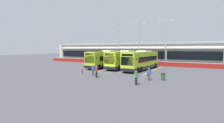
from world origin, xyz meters
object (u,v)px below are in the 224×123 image
Objects in this scene: lamp_post_west at (118,41)px; lamp_post_centre at (139,40)px; pedestrian_child at (82,70)px; lamp_post_east at (166,40)px; coach_bus_centre at (142,61)px; pedestrian_approaching_bus at (93,70)px; coach_bus_leftmost at (107,59)px; litter_bin at (163,77)px; pedestrian_in_dark_coat at (96,71)px; coach_bus_left_centre at (125,60)px; pedestrian_with_handbag at (149,74)px; pedestrian_near_bin at (136,77)px.

lamp_post_centre is (5.99, 0.50, 0.00)m from lamp_post_west.
lamp_post_east reaches higher than pedestrian_child.
coach_bus_centre is 1.12× the size of lamp_post_centre.
pedestrian_approaching_bus is 22.23m from lamp_post_centre.
coach_bus_leftmost reaches higher than pedestrian_approaching_bus.
pedestrian_approaching_bus is 1.74× the size of litter_bin.
pedestrian_approaching_bus is (-4.36, -10.03, -0.91)m from coach_bus_centre.
pedestrian_child is 0.09× the size of lamp_post_east.
coach_bus_leftmost is at bearing 113.48° from pedestrian_in_dark_coat.
pedestrian_child is 23.15m from lamp_post_east.
pedestrian_child is at bearing -105.75° from coach_bus_left_centre.
coach_bus_left_centre is 7.60× the size of pedestrian_in_dark_coat.
pedestrian_with_handbag is 0.15× the size of lamp_post_east.
lamp_post_east reaches higher than litter_bin.
pedestrian_near_bin is (6.61, -1.86, 0.00)m from pedestrian_in_dark_coat.
lamp_post_west is at bearing 179.40° from lamp_post_east.
pedestrian_child is at bearing 160.66° from pedestrian_near_bin.
litter_bin is (5.92, -9.10, -1.32)m from coach_bus_centre.
lamp_post_centre is at bearing 94.48° from pedestrian_in_dark_coat.
coach_bus_centre is 7.60× the size of pedestrian_near_bin.
coach_bus_left_centre is 16.29m from pedestrian_near_bin.
pedestrian_in_dark_coat is 23.53m from lamp_post_east.
pedestrian_in_dark_coat is 2.05m from pedestrian_approaching_bus.
pedestrian_near_bin is 8.75m from pedestrian_approaching_bus.
coach_bus_left_centre is 12.25× the size of pedestrian_child.
coach_bus_left_centre is 7.60× the size of pedestrian_with_handbag.
lamp_post_east is at bearing 57.25° from coach_bus_left_centre.
coach_bus_left_centre is 11.06m from pedestrian_child.
pedestrian_in_dark_coat is (-2.84, -11.40, -0.91)m from coach_bus_centre.
lamp_post_east is (6.75, 20.93, 5.42)m from pedestrian_approaching_bus.
coach_bus_leftmost is 1.12× the size of lamp_post_centre.
coach_bus_centre is 11.82m from pedestrian_child.
lamp_post_west is (-10.62, 11.03, 4.50)m from coach_bus_centre.
lamp_post_east is at bearing 93.27° from pedestrian_near_bin.
coach_bus_left_centre reaches higher than litter_bin.
lamp_post_west is at bearing 125.40° from pedestrian_with_handbag.
lamp_post_west reaches higher than pedestrian_child.
lamp_post_east reaches higher than coach_bus_centre.
pedestrian_near_bin is 0.15× the size of lamp_post_east.
coach_bus_leftmost reaches higher than pedestrian_child.
pedestrian_near_bin is at bearing -19.34° from pedestrian_child.
coach_bus_leftmost reaches higher than pedestrian_in_dark_coat.
lamp_post_centre reaches higher than coach_bus_leftmost.
coach_bus_leftmost is 17.11m from litter_bin.
pedestrian_approaching_bus is 22.65m from lamp_post_east.
lamp_post_west reaches higher than coach_bus_leftmost.
coach_bus_leftmost is 8.11m from coach_bus_centre.
pedestrian_near_bin is at bearing -49.59° from coach_bus_leftmost.
pedestrian_with_handbag is at bearing 0.51° from pedestrian_approaching_bus.
coach_bus_centre is at bearing -46.09° from lamp_post_west.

